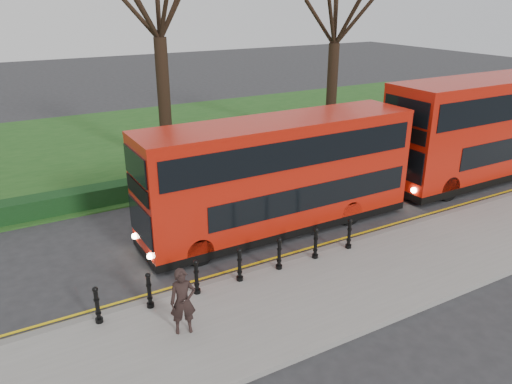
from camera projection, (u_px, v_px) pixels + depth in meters
ground at (220, 264)px, 15.87m from camera, size 120.00×120.00×0.00m
pavement at (269, 311)px, 13.42m from camera, size 60.00×4.00×0.15m
kerb at (235, 277)px, 15.04m from camera, size 60.00×0.25×0.16m
grass_verge at (103, 147)px, 27.97m from camera, size 60.00×18.00×0.06m
hedge at (150, 187)px, 21.22m from camera, size 60.00×0.90×0.80m
yellow_line_outer at (230, 274)px, 15.31m from camera, size 60.00×0.10×0.01m
yellow_line_inner at (227, 271)px, 15.47m from camera, size 60.00×0.10×0.01m
tree_right at (336, 9)px, 26.79m from camera, size 6.43×6.43×10.05m
bollard_row at (240, 265)px, 14.54m from camera, size 8.34×0.15×1.00m
bus_lead at (279, 176)px, 17.59m from camera, size 10.19×2.34×4.05m
bus_rear at (495, 128)px, 22.83m from camera, size 11.66×2.68×4.64m
pedestrian at (183, 301)px, 12.17m from camera, size 0.73×0.58×1.75m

